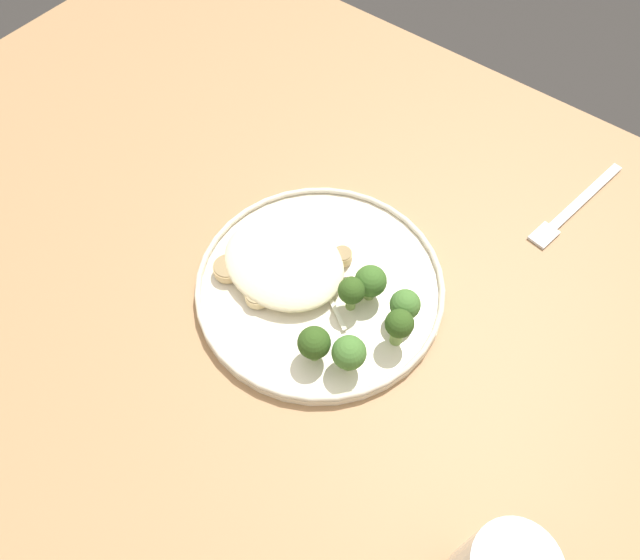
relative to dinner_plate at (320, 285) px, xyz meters
The scene contains 20 objects.
ground 0.75m from the dinner_plate, 107.11° to the left, with size 6.00×6.00×0.00m, color #2D2B28.
wooden_dining_table 0.09m from the dinner_plate, 107.11° to the left, with size 1.40×1.00×0.74m.
dinner_plate is the anchor object (origin of this frame).
noodle_bed 0.05m from the dinner_plate, 10.87° to the left, with size 0.15×0.12×0.03m.
seared_scallop_on_noodles 0.03m from the dinner_plate, 13.47° to the left, with size 0.03×0.03×0.02m.
seared_scallop_tilted_round 0.06m from the dinner_plate, ahead, with size 0.03×0.03×0.02m.
seared_scallop_front_small 0.09m from the dinner_plate, ahead, with size 0.03×0.03×0.02m.
seared_scallop_large_seared 0.04m from the dinner_plate, 90.73° to the right, with size 0.02×0.02×0.01m.
seared_scallop_half_hidden 0.03m from the dinner_plate, 34.55° to the right, with size 0.03×0.03×0.02m.
seared_scallop_center_golden 0.11m from the dinner_plate, 29.60° to the left, with size 0.03×0.03×0.01m.
seared_scallop_rear_pale 0.07m from the dinner_plate, 54.78° to the left, with size 0.03×0.03×0.01m.
broccoli_floret_near_rim 0.11m from the dinner_plate, 168.12° to the right, with size 0.03×0.03×0.05m.
broccoli_floret_left_leaning 0.07m from the dinner_plate, 156.92° to the right, with size 0.04×0.04×0.05m.
broccoli_floret_beside_noodles 0.10m from the dinner_plate, 124.13° to the left, with size 0.04×0.04×0.05m.
broccoli_floret_right_tilted 0.11m from the dinner_plate, 144.15° to the left, with size 0.04×0.04×0.05m.
broccoli_floret_center_pile 0.06m from the dinner_plate, behind, with size 0.03×0.03×0.05m.
broccoli_floret_front_edge 0.12m from the dinner_plate, behind, with size 0.03×0.03×0.05m.
onion_sliver_curled_piece 0.04m from the dinner_plate, 153.18° to the left, with size 0.05×0.01×0.00m, color silver.
onion_sliver_long_sliver 0.02m from the dinner_plate, 112.29° to the right, with size 0.05×0.01×0.00m, color silver.
dinner_fork 0.35m from the dinner_plate, 121.43° to the right, with size 0.05×0.19×0.00m.
Camera 1 is at (-0.22, 0.27, 1.35)m, focal length 33.88 mm.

